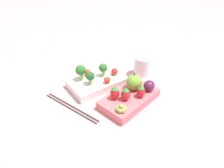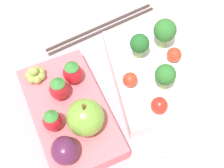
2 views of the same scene
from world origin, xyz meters
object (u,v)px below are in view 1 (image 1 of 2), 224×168
(drinking_cup, at_px, (142,66))
(chopsticks_pair, at_px, (71,107))
(cherry_tomato_1, at_px, (88,73))
(apple, at_px, (134,82))
(cherry_tomato_2, at_px, (114,72))
(plum, at_px, (149,86))
(strawberry_0, at_px, (115,93))
(strawberry_2, at_px, (141,91))
(strawberry_1, at_px, (126,94))
(broccoli_floret_0, at_px, (81,71))
(bento_box_savoury, at_px, (97,82))
(broccoli_floret_2, at_px, (103,68))
(broccoli_floret_1, at_px, (90,77))
(grape_cluster, at_px, (121,108))
(bento_box_fruit, at_px, (129,99))
(cherry_tomato_0, at_px, (107,80))

(drinking_cup, height_order, chopsticks_pair, drinking_cup)
(cherry_tomato_1, distance_m, apple, 0.17)
(cherry_tomato_2, bearing_deg, plum, -84.24)
(strawberry_0, relative_size, strawberry_2, 1.08)
(strawberry_1, bearing_deg, broccoli_floret_0, 98.75)
(cherry_tomato_1, relative_size, plum, 0.61)
(strawberry_2, bearing_deg, bento_box_savoury, 101.65)
(broccoli_floret_2, relative_size, strawberry_2, 1.15)
(broccoli_floret_1, xyz_separation_m, strawberry_1, (0.02, -0.13, -0.01))
(broccoli_floret_2, bearing_deg, apple, -82.33)
(cherry_tomato_2, height_order, grape_cluster, cherry_tomato_2)
(apple, xyz_separation_m, grape_cluster, (-0.10, -0.04, -0.02))
(drinking_cup, relative_size, chopsticks_pair, 0.34)
(bento_box_fruit, height_order, cherry_tomato_1, cherry_tomato_1)
(strawberry_2, bearing_deg, cherry_tomato_2, 77.70)
(broccoli_floret_0, bearing_deg, broccoli_floret_1, -83.90)
(broccoli_floret_1, relative_size, plum, 1.20)
(plum, bearing_deg, bento_box_savoury, 115.99)
(cherry_tomato_1, distance_m, strawberry_1, 0.18)
(bento_box_savoury, relative_size, chopsticks_pair, 0.94)
(bento_box_fruit, bearing_deg, strawberry_1, -169.96)
(cherry_tomato_2, relative_size, drinking_cup, 0.33)
(bento_box_fruit, xyz_separation_m, drinking_cup, (0.16, 0.08, 0.02))
(broccoli_floret_2, height_order, grape_cluster, broccoli_floret_2)
(bento_box_savoury, height_order, chopsticks_pair, bento_box_savoury)
(cherry_tomato_1, xyz_separation_m, drinking_cup, (0.18, -0.10, -0.00))
(bento_box_savoury, distance_m, apple, 0.14)
(grape_cluster, bearing_deg, bento_box_fruit, 22.85)
(broccoli_floret_0, relative_size, broccoli_floret_2, 1.16)
(drinking_cup, bearing_deg, strawberry_1, -156.08)
(strawberry_1, xyz_separation_m, plum, (0.09, -0.02, -0.00))
(strawberry_1, bearing_deg, plum, -12.58)
(broccoli_floret_2, xyz_separation_m, chopsticks_pair, (-0.16, -0.03, -0.05))
(cherry_tomato_2, height_order, drinking_cup, drinking_cup)
(plum, bearing_deg, strawberry_0, 156.85)
(strawberry_1, xyz_separation_m, chopsticks_pair, (-0.12, 0.11, -0.04))
(cherry_tomato_0, bearing_deg, bento_box_fruit, -87.84)
(broccoli_floret_0, xyz_separation_m, grape_cluster, (-0.02, -0.20, -0.03))
(apple, relative_size, chopsticks_pair, 0.28)
(bento_box_fruit, bearing_deg, chopsticks_pair, 144.03)
(strawberry_0, height_order, strawberry_1, same)
(cherry_tomato_0, bearing_deg, drinking_cup, -7.01)
(strawberry_2, distance_m, drinking_cup, 0.17)
(cherry_tomato_0, xyz_separation_m, strawberry_2, (0.02, -0.12, 0.01))
(broccoli_floret_2, relative_size, strawberry_0, 1.06)
(cherry_tomato_2, relative_size, grape_cluster, 0.78)
(apple, height_order, plum, apple)
(broccoli_floret_0, height_order, cherry_tomato_1, broccoli_floret_0)
(cherry_tomato_0, xyz_separation_m, apple, (0.04, -0.08, 0.01))
(broccoli_floret_2, xyz_separation_m, drinking_cup, (0.14, -0.06, -0.02))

